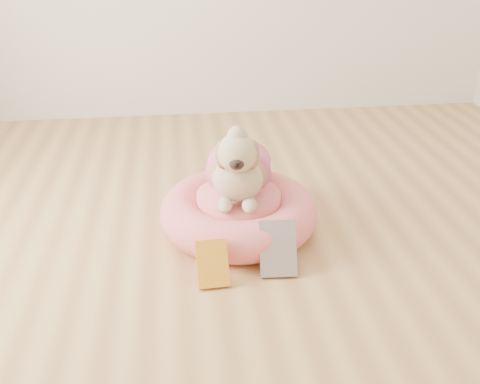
{
  "coord_description": "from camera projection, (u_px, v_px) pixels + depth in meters",
  "views": [
    {
      "loc": [
        -0.27,
        -1.48,
        1.27
      ],
      "look_at": [
        -0.02,
        0.56,
        0.21
      ],
      "focal_mm": 40.0,
      "sensor_mm": 36.0,
      "label": 1
    }
  ],
  "objects": [
    {
      "name": "dog",
      "position": [
        238.0,
        154.0,
        2.29
      ],
      "size": [
        0.42,
        0.55,
        0.37
      ],
      "primitive_type": null,
      "rotation": [
        0.0,
        0.0,
        -0.15
      ],
      "color": "brown",
      "rests_on": "pet_bed"
    },
    {
      "name": "book_yellow",
      "position": [
        212.0,
        263.0,
        2.05
      ],
      "size": [
        0.13,
        0.12,
        0.17
      ],
      "primitive_type": "cube",
      "rotation": [
        -0.52,
        0.0,
        0.05
      ],
      "color": "yellow",
      "rests_on": "floor"
    },
    {
      "name": "book_white",
      "position": [
        278.0,
        248.0,
        2.11
      ],
      "size": [
        0.15,
        0.15,
        0.2
      ],
      "primitive_type": "cube",
      "rotation": [
        -0.56,
        0.0,
        -0.06
      ],
      "color": "silver",
      "rests_on": "floor"
    },
    {
      "name": "floor",
      "position": [
        265.0,
        315.0,
        1.91
      ],
      "size": [
        4.5,
        4.5,
        0.0
      ],
      "primitive_type": "plane",
      "color": "#AE7B48",
      "rests_on": "ground"
    },
    {
      "name": "pet_bed",
      "position": [
        239.0,
        212.0,
        2.4
      ],
      "size": [
        0.71,
        0.71,
        0.18
      ],
      "color": "#EA5B6C",
      "rests_on": "floor"
    }
  ]
}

